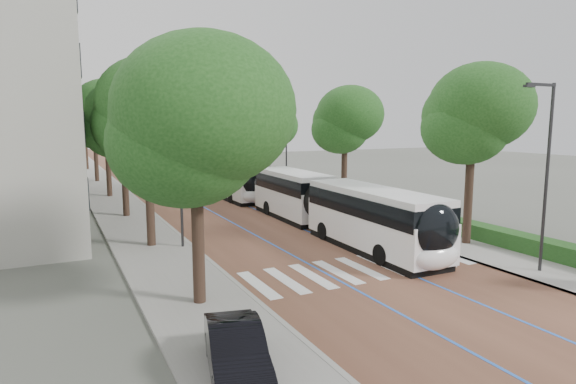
% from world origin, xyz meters
% --- Properties ---
extents(ground, '(160.00, 160.00, 0.00)m').
position_xyz_m(ground, '(0.00, 0.00, 0.00)').
color(ground, '#51544C').
rests_on(ground, ground).
extents(road, '(11.00, 140.00, 0.02)m').
position_xyz_m(road, '(0.00, 40.00, 0.01)').
color(road, brown).
rests_on(road, ground).
extents(sidewalk_left, '(4.00, 140.00, 0.12)m').
position_xyz_m(sidewalk_left, '(-7.50, 40.00, 0.06)').
color(sidewalk_left, gray).
rests_on(sidewalk_left, ground).
extents(sidewalk_right, '(4.00, 140.00, 0.12)m').
position_xyz_m(sidewalk_right, '(7.50, 40.00, 0.06)').
color(sidewalk_right, gray).
rests_on(sidewalk_right, ground).
extents(kerb_left, '(0.20, 140.00, 0.14)m').
position_xyz_m(kerb_left, '(-5.60, 40.00, 0.06)').
color(kerb_left, gray).
rests_on(kerb_left, ground).
extents(kerb_right, '(0.20, 140.00, 0.14)m').
position_xyz_m(kerb_right, '(5.60, 40.00, 0.06)').
color(kerb_right, gray).
rests_on(kerb_right, ground).
extents(zebra_crossing, '(10.55, 3.60, 0.01)m').
position_xyz_m(zebra_crossing, '(0.20, 1.00, 0.03)').
color(zebra_crossing, silver).
rests_on(zebra_crossing, ground).
extents(lane_line_left, '(0.12, 126.00, 0.01)m').
position_xyz_m(lane_line_left, '(-1.60, 40.00, 0.02)').
color(lane_line_left, blue).
rests_on(lane_line_left, road).
extents(lane_line_right, '(0.12, 126.00, 0.01)m').
position_xyz_m(lane_line_right, '(1.60, 40.00, 0.02)').
color(lane_line_right, blue).
rests_on(lane_line_right, road).
extents(hedge, '(1.20, 14.00, 0.80)m').
position_xyz_m(hedge, '(9.10, 0.00, 0.52)').
color(hedge, '#183C15').
rests_on(hedge, sidewalk_right).
extents(streetlight_near, '(1.82, 0.20, 8.00)m').
position_xyz_m(streetlight_near, '(6.62, -3.00, 4.82)').
color(streetlight_near, '#28292B').
rests_on(streetlight_near, sidewalk_right).
extents(streetlight_far, '(1.82, 0.20, 8.00)m').
position_xyz_m(streetlight_far, '(6.62, 22.00, 4.82)').
color(streetlight_far, '#28292B').
rests_on(streetlight_far, sidewalk_right).
extents(lamp_post_left, '(0.14, 0.14, 8.00)m').
position_xyz_m(lamp_post_left, '(-6.10, 8.00, 4.12)').
color(lamp_post_left, '#28292B').
rests_on(lamp_post_left, sidewalk_left).
extents(trees_left, '(6.41, 61.13, 9.61)m').
position_xyz_m(trees_left, '(-7.50, 24.74, 6.70)').
color(trees_left, black).
rests_on(trees_left, ground).
extents(trees_right, '(5.35, 47.27, 8.97)m').
position_xyz_m(trees_right, '(7.70, 22.22, 6.08)').
color(trees_right, black).
rests_on(trees_right, ground).
extents(lead_bus, '(2.92, 18.45, 3.20)m').
position_xyz_m(lead_bus, '(2.58, 7.08, 1.63)').
color(lead_bus, black).
rests_on(lead_bus, ground).
extents(bus_queued_0, '(2.80, 12.45, 3.20)m').
position_xyz_m(bus_queued_0, '(2.04, 23.41, 1.62)').
color(bus_queued_0, white).
rests_on(bus_queued_0, ground).
extents(bus_queued_1, '(2.92, 12.47, 3.20)m').
position_xyz_m(bus_queued_1, '(2.34, 37.01, 1.62)').
color(bus_queued_1, white).
rests_on(bus_queued_1, ground).
extents(parked_car, '(2.23, 4.18, 1.31)m').
position_xyz_m(parked_car, '(-8.08, -5.36, 0.77)').
color(parked_car, black).
rests_on(parked_car, sidewalk_left).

